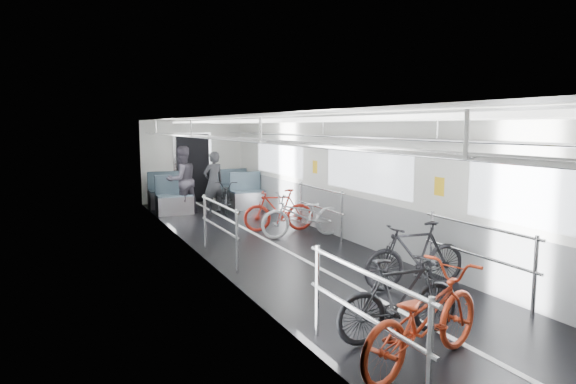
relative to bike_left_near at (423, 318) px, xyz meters
name	(u,v)px	position (x,y,z in m)	size (l,w,h in m)	color
car_shell	(256,181)	(0.71, 6.11, 0.65)	(3.02, 14.01, 2.41)	black
bike_left_near	(423,318)	(0.00, 0.00, 0.00)	(0.63, 1.80, 0.95)	#A22D13
bike_left_mid	(399,298)	(0.18, 0.60, -0.02)	(0.42, 1.49, 0.90)	black
bike_right_near	(415,255)	(1.44, 1.92, 0.00)	(0.44, 1.56, 0.94)	black
bike_right_mid	(303,215)	(1.49, 5.53, -0.01)	(0.61, 1.75, 0.92)	#BBBDC1
bike_right_far	(279,210)	(1.28, 6.29, -0.02)	(0.43, 1.51, 0.91)	#AA2014
bike_aisle	(227,196)	(1.04, 9.13, -0.05)	(0.56, 1.61, 0.85)	black
person_standing	(214,182)	(0.69, 9.13, 0.32)	(0.58, 0.38, 1.59)	black
person_seated	(182,180)	(-0.09, 9.32, 0.40)	(0.85, 0.66, 1.74)	#2D2A31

